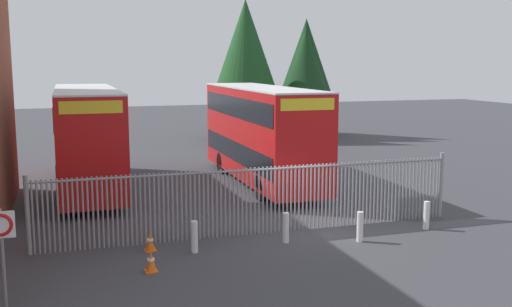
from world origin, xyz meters
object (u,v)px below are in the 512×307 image
object	(u,v)px
bollard_near_right	(360,227)
traffic_cone_by_gate	(151,261)
bollard_far_right	(426,215)
speed_limit_sign_post	(1,237)
traffic_cone_mid_forecourt	(150,241)
double_decker_bus_near_gate	(87,135)
bollard_center_front	(286,228)
bollard_near_left	(194,237)
double_decker_bus_behind_fence_left	(261,131)

from	to	relation	value
bollard_near_right	traffic_cone_by_gate	world-z (taller)	bollard_near_right
bollard_far_right	speed_limit_sign_post	bearing A→B (deg)	-166.68
traffic_cone_mid_forecourt	speed_limit_sign_post	bearing A→B (deg)	-136.18
double_decker_bus_near_gate	speed_limit_sign_post	world-z (taller)	double_decker_bus_near_gate
bollard_far_right	traffic_cone_by_gate	world-z (taller)	bollard_far_right
bollard_center_front	bollard_near_right	world-z (taller)	same
bollard_near_left	speed_limit_sign_post	world-z (taller)	speed_limit_sign_post
bollard_near_right	traffic_cone_mid_forecourt	size ratio (longest dim) A/B	1.61
bollard_near_right	traffic_cone_by_gate	xyz separation A→B (m)	(-6.57, -0.73, -0.19)
bollard_near_left	bollard_far_right	bearing A→B (deg)	0.36
bollard_near_left	traffic_cone_by_gate	world-z (taller)	bollard_near_left
traffic_cone_mid_forecourt	speed_limit_sign_post	world-z (taller)	speed_limit_sign_post
double_decker_bus_behind_fence_left	traffic_cone_mid_forecourt	xyz separation A→B (m)	(-6.26, -8.44, -2.13)
double_decker_bus_behind_fence_left	traffic_cone_mid_forecourt	bearing A→B (deg)	-126.55
bollard_far_right	traffic_cone_mid_forecourt	bearing A→B (deg)	176.90
bollard_near_left	bollard_center_front	bearing A→B (deg)	1.54
traffic_cone_by_gate	bollard_near_right	bearing A→B (deg)	6.36
traffic_cone_by_gate	bollard_center_front	bearing A→B (deg)	17.02
traffic_cone_by_gate	traffic_cone_mid_forecourt	world-z (taller)	same
traffic_cone_mid_forecourt	double_decker_bus_behind_fence_left	bearing A→B (deg)	53.45
bollard_near_right	speed_limit_sign_post	world-z (taller)	speed_limit_sign_post
bollard_near_left	traffic_cone_by_gate	size ratio (longest dim) A/B	1.61
traffic_cone_by_gate	speed_limit_sign_post	world-z (taller)	speed_limit_sign_post
double_decker_bus_near_gate	traffic_cone_by_gate	bearing A→B (deg)	-84.21
double_decker_bus_near_gate	double_decker_bus_behind_fence_left	size ratio (longest dim) A/B	1.00
traffic_cone_by_gate	bollard_near_left	bearing A→B (deg)	40.81
traffic_cone_mid_forecourt	speed_limit_sign_post	xyz separation A→B (m)	(-3.67, -3.52, 1.49)
double_decker_bus_near_gate	bollard_far_right	distance (m)	14.55
double_decker_bus_behind_fence_left	bollard_center_front	bearing A→B (deg)	-103.59
bollard_near_left	bollard_near_right	bearing A→B (deg)	-5.75
double_decker_bus_behind_fence_left	traffic_cone_by_gate	world-z (taller)	double_decker_bus_behind_fence_left
double_decker_bus_behind_fence_left	speed_limit_sign_post	bearing A→B (deg)	-129.69
double_decker_bus_behind_fence_left	bollard_far_right	distance (m)	9.58
traffic_cone_mid_forecourt	double_decker_bus_near_gate	bearing A→B (deg)	98.23
bollard_near_right	speed_limit_sign_post	distance (m)	10.39
bollard_near_left	double_decker_bus_behind_fence_left	bearing A→B (deg)	60.71
bollard_near_left	speed_limit_sign_post	xyz separation A→B (m)	(-4.88, -2.97, 1.30)
double_decker_bus_behind_fence_left	traffic_cone_mid_forecourt	world-z (taller)	double_decker_bus_behind_fence_left
bollard_near_left	bollard_far_right	world-z (taller)	same
bollard_near_left	bollard_center_front	distance (m)	2.89
double_decker_bus_behind_fence_left	bollard_near_right	distance (m)	9.70
bollard_center_front	traffic_cone_by_gate	distance (m)	4.53
speed_limit_sign_post	bollard_far_right	bearing A→B (deg)	13.32
traffic_cone_by_gate	bollard_far_right	bearing A→B (deg)	7.92
bollard_center_front	speed_limit_sign_post	world-z (taller)	speed_limit_sign_post
double_decker_bus_near_gate	double_decker_bus_behind_fence_left	distance (m)	7.68
double_decker_bus_behind_fence_left	bollard_near_right	size ratio (longest dim) A/B	11.38
bollard_near_right	bollard_far_right	size ratio (longest dim) A/B	1.00
bollard_near_left	bollard_far_right	xyz separation A→B (m)	(7.89, 0.05, 0.00)
bollard_near_right	speed_limit_sign_post	xyz separation A→B (m)	(-10.01, -2.46, 1.30)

